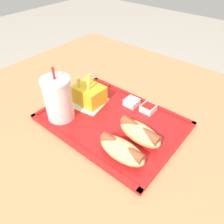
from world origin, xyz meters
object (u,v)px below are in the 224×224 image
(hot_dog_far, at_px, (122,150))
(hot_dog_near, at_px, (140,133))
(soda_cup, at_px, (58,99))
(sauce_cup_ketchup, at_px, (148,108))
(sauce_cup_mayo, at_px, (132,102))
(fries_carton, at_px, (89,94))

(hot_dog_far, distance_m, hot_dog_near, 0.08)
(soda_cup, xyz_separation_m, sauce_cup_ketchup, (-0.19, -0.19, -0.05))
(soda_cup, xyz_separation_m, hot_dog_far, (-0.24, 0.01, -0.04))
(hot_dog_near, height_order, sauce_cup_ketchup, hot_dog_near)
(hot_dog_far, bearing_deg, sauce_cup_mayo, -60.74)
(hot_dog_far, distance_m, sauce_cup_ketchup, 0.20)
(hot_dog_far, height_order, sauce_cup_ketchup, hot_dog_far)
(soda_cup, bearing_deg, hot_dog_near, -163.46)
(soda_cup, relative_size, hot_dog_near, 1.25)
(soda_cup, distance_m, hot_dog_far, 0.24)
(sauce_cup_mayo, xyz_separation_m, sauce_cup_ketchup, (-0.06, -0.01, 0.00))
(hot_dog_far, relative_size, fries_carton, 1.13)
(sauce_cup_ketchup, bearing_deg, hot_dog_near, 111.94)
(fries_carton, bearing_deg, soda_cup, 81.99)
(hot_dog_near, distance_m, sauce_cup_ketchup, 0.13)
(sauce_cup_mayo, bearing_deg, soda_cup, 54.68)
(hot_dog_near, xyz_separation_m, sauce_cup_ketchup, (0.05, -0.12, -0.02))
(soda_cup, height_order, sauce_cup_mayo, soda_cup)
(sauce_cup_mayo, bearing_deg, hot_dog_far, 119.26)
(hot_dog_near, bearing_deg, hot_dog_far, 90.00)
(sauce_cup_mayo, distance_m, sauce_cup_ketchup, 0.06)
(soda_cup, height_order, hot_dog_near, soda_cup)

